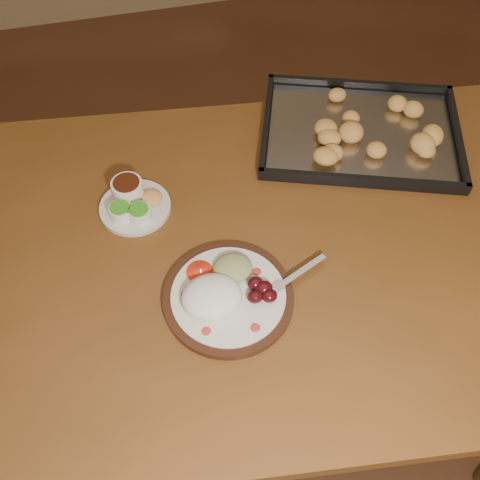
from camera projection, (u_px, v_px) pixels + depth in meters
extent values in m
plane|color=#54301D|center=(200.00, 334.00, 1.82)|extent=(4.00, 4.00, 0.00)
cube|color=brown|center=(235.00, 254.00, 1.13)|extent=(1.60, 1.07, 0.04)
cylinder|color=#482F15|center=(435.00, 201.00, 1.70)|extent=(0.07, 0.07, 0.71)
cylinder|color=black|center=(228.00, 297.00, 1.03)|extent=(0.25, 0.25, 0.02)
cylinder|color=silver|center=(228.00, 295.00, 1.03)|extent=(0.22, 0.22, 0.01)
ellipsoid|color=#B42E2B|center=(206.00, 331.00, 0.98)|extent=(0.02, 0.02, 0.00)
ellipsoid|color=#B42E2B|center=(255.00, 328.00, 0.98)|extent=(0.02, 0.02, 0.00)
ellipsoid|color=#B42E2B|center=(257.00, 272.00, 1.06)|extent=(0.02, 0.02, 0.00)
ellipsoid|color=#B42E2B|center=(186.00, 295.00, 1.03)|extent=(0.02, 0.02, 0.00)
ellipsoid|color=silver|center=(212.00, 296.00, 1.01)|extent=(0.12, 0.10, 0.05)
ellipsoid|color=#4E0B12|center=(255.00, 296.00, 1.01)|extent=(0.03, 0.03, 0.02)
ellipsoid|color=#4E0B12|center=(264.00, 288.00, 1.02)|extent=(0.03, 0.03, 0.02)
ellipsoid|color=#4E0B12|center=(255.00, 283.00, 1.03)|extent=(0.03, 0.03, 0.02)
ellipsoid|color=#4E0B12|center=(269.00, 296.00, 1.01)|extent=(0.03, 0.03, 0.02)
ellipsoid|color=#9D8965|center=(233.00, 268.00, 1.05)|extent=(0.08, 0.07, 0.03)
cone|color=red|center=(200.00, 270.00, 1.05)|extent=(0.08, 0.08, 0.02)
cube|color=silver|center=(301.00, 271.00, 1.05)|extent=(0.12, 0.06, 0.00)
cube|color=silver|center=(276.00, 288.00, 1.03)|extent=(0.04, 0.03, 0.00)
cylinder|color=silver|center=(270.00, 297.00, 1.02)|extent=(0.03, 0.01, 0.00)
cylinder|color=silver|center=(268.00, 295.00, 1.02)|extent=(0.03, 0.01, 0.00)
cylinder|color=silver|center=(266.00, 293.00, 1.02)|extent=(0.03, 0.01, 0.00)
cylinder|color=silver|center=(264.00, 291.00, 1.03)|extent=(0.03, 0.01, 0.00)
cylinder|color=beige|center=(135.00, 207.00, 1.17)|extent=(0.16, 0.16, 0.01)
cylinder|color=white|center=(121.00, 212.00, 1.14)|extent=(0.05, 0.05, 0.03)
cylinder|color=#389A1E|center=(120.00, 208.00, 1.12)|extent=(0.04, 0.04, 0.00)
cylinder|color=white|center=(140.00, 214.00, 1.13)|extent=(0.05, 0.05, 0.03)
cylinder|color=#389A1E|center=(139.00, 209.00, 1.12)|extent=(0.04, 0.04, 0.00)
cylinder|color=white|center=(128.00, 189.00, 1.17)|extent=(0.07, 0.07, 0.04)
cylinder|color=#39160A|center=(126.00, 183.00, 1.15)|extent=(0.06, 0.06, 0.00)
ellipsoid|color=#EDA153|center=(152.00, 197.00, 1.17)|extent=(0.05, 0.05, 0.02)
cube|color=black|center=(360.00, 134.00, 1.31)|extent=(0.56, 0.48, 0.01)
cube|color=black|center=(359.00, 85.00, 1.39)|extent=(0.45, 0.17, 0.02)
cube|color=black|center=(363.00, 180.00, 1.20)|extent=(0.45, 0.17, 0.02)
cube|color=black|center=(457.00, 136.00, 1.28)|extent=(0.13, 0.33, 0.02)
cube|color=black|center=(266.00, 123.00, 1.31)|extent=(0.13, 0.33, 0.02)
cube|color=silver|center=(360.00, 132.00, 1.30)|extent=(0.52, 0.44, 0.00)
ellipsoid|color=#D9934B|center=(386.00, 127.00, 1.28)|extent=(0.05, 0.05, 0.04)
ellipsoid|color=#D9934B|center=(407.00, 119.00, 1.30)|extent=(0.07, 0.07, 0.04)
ellipsoid|color=#D9934B|center=(379.00, 103.00, 1.33)|extent=(0.07, 0.07, 0.04)
ellipsoid|color=#D9934B|center=(368.00, 110.00, 1.32)|extent=(0.06, 0.06, 0.04)
ellipsoid|color=#D9934B|center=(346.00, 102.00, 1.34)|extent=(0.07, 0.07, 0.04)
ellipsoid|color=#D9934B|center=(343.00, 117.00, 1.30)|extent=(0.07, 0.07, 0.04)
ellipsoid|color=#D9934B|center=(311.00, 117.00, 1.30)|extent=(0.06, 0.06, 0.04)
ellipsoid|color=#D9934B|center=(329.00, 131.00, 1.27)|extent=(0.06, 0.06, 0.04)
ellipsoid|color=#D9934B|center=(316.00, 133.00, 1.27)|extent=(0.07, 0.07, 0.04)
ellipsoid|color=#D9934B|center=(347.00, 149.00, 1.24)|extent=(0.07, 0.07, 0.04)
ellipsoid|color=#D9934B|center=(365.00, 138.00, 1.26)|extent=(0.06, 0.06, 0.04)
ellipsoid|color=#D9934B|center=(393.00, 145.00, 1.25)|extent=(0.07, 0.07, 0.04)
ellipsoid|color=#D9934B|center=(393.00, 142.00, 1.25)|extent=(0.07, 0.07, 0.04)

